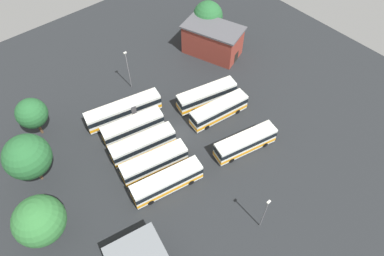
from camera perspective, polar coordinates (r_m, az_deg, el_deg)
The scene contains 16 objects.
ground_plane at distance 58.82m, azimuth -1.62°, elevation -0.90°, with size 92.04×92.04×0.00m, color black.
bus_row0_slot1 at distance 62.35m, azimuth 2.49°, elevation 5.56°, with size 11.64×5.09×3.48m.
bus_row0_slot2 at distance 59.99m, azimuth 4.57°, elevation 3.05°, with size 11.20×4.02×3.48m.
bus_row0_slot4 at distance 56.01m, azimuth 9.00°, elevation -2.43°, with size 11.06×4.83×3.48m.
bus_row1_slot0 at distance 60.98m, azimuth -11.43°, elevation 2.97°, with size 13.81×5.44×3.48m.
bus_row1_slot1 at distance 58.20m, azimuth -9.96°, elevation 0.19°, with size 10.89×4.63×3.48m.
bus_row1_slot2 at distance 55.68m, azimuth -8.31°, elevation -2.75°, with size 11.13×4.64×3.48m.
bus_row1_slot3 at distance 53.44m, azimuth -6.41°, elevation -5.82°, with size 11.04×4.68×3.48m.
bus_row1_slot4 at distance 51.48m, azimuth -4.24°, elevation -9.04°, with size 11.45×4.66×3.48m.
depot_building at distance 72.47m, azimuth 3.49°, elevation 14.64°, with size 10.43×13.57×6.49m.
lamp_post_by_building at distance 47.50m, azimuth 12.16°, elevation -13.87°, with size 0.56×0.28×7.52m.
lamp_post_far_corner at distance 64.39m, azimuth -10.76°, elevation 9.81°, with size 0.56×0.28×8.47m.
tree_northeast at distance 54.07m, azimuth -26.09°, elevation -4.40°, with size 6.78×6.78×9.48m.
tree_south_edge at distance 60.93m, azimuth -25.49°, elevation 2.24°, with size 5.09×5.09×7.61m.
tree_north_edge at distance 48.78m, azimuth -24.41°, elevation -14.10°, with size 6.69×6.69×8.78m.
tree_west_edge at distance 75.68m, azimuth 2.68°, elevation 18.37°, with size 6.41×6.41×8.55m.
Camera 1 is at (21.94, 28.58, 46.49)m, focal length 31.53 mm.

